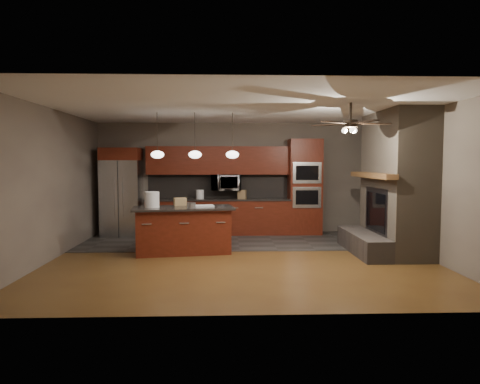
{
  "coord_description": "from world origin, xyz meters",
  "views": [
    {
      "loc": [
        -0.31,
        -7.93,
        1.81
      ],
      "look_at": [
        0.0,
        0.6,
        1.21
      ],
      "focal_mm": 32.0,
      "sensor_mm": 36.0,
      "label": 1
    }
  ],
  "objects_px": {
    "counter_bucket": "(200,194)",
    "cardboard_box": "(180,202)",
    "white_bucket": "(152,200)",
    "counter_box": "(242,194)",
    "paint_can": "(191,205)",
    "microwave": "(226,183)",
    "kitchen_island": "(183,230)",
    "oven_tower": "(305,187)",
    "refrigerator": "(122,192)",
    "paint_tray": "(204,206)"
  },
  "relations": [
    {
      "from": "oven_tower",
      "to": "counter_box",
      "type": "bearing_deg",
      "value": -178.45
    },
    {
      "from": "microwave",
      "to": "paint_tray",
      "type": "distance_m",
      "value": 2.28
    },
    {
      "from": "paint_can",
      "to": "paint_tray",
      "type": "height_order",
      "value": "paint_can"
    },
    {
      "from": "paint_tray",
      "to": "counter_bucket",
      "type": "height_order",
      "value": "counter_bucket"
    },
    {
      "from": "microwave",
      "to": "counter_box",
      "type": "bearing_deg",
      "value": -14.09
    },
    {
      "from": "microwave",
      "to": "kitchen_island",
      "type": "distance_m",
      "value": 2.51
    },
    {
      "from": "counter_bucket",
      "to": "cardboard_box",
      "type": "bearing_deg",
      "value": -99.26
    },
    {
      "from": "counter_box",
      "to": "white_bucket",
      "type": "bearing_deg",
      "value": -116.24
    },
    {
      "from": "refrigerator",
      "to": "counter_box",
      "type": "bearing_deg",
      "value": 0.6
    },
    {
      "from": "cardboard_box",
      "to": "microwave",
      "type": "bearing_deg",
      "value": 47.57
    },
    {
      "from": "oven_tower",
      "to": "refrigerator",
      "type": "distance_m",
      "value": 4.54
    },
    {
      "from": "oven_tower",
      "to": "counter_bucket",
      "type": "height_order",
      "value": "oven_tower"
    },
    {
      "from": "white_bucket",
      "to": "microwave",
      "type": "bearing_deg",
      "value": 57.35
    },
    {
      "from": "microwave",
      "to": "refrigerator",
      "type": "relative_size",
      "value": 0.34
    },
    {
      "from": "kitchen_island",
      "to": "counter_box",
      "type": "relative_size",
      "value": 9.47
    },
    {
      "from": "paint_can",
      "to": "cardboard_box",
      "type": "height_order",
      "value": "cardboard_box"
    },
    {
      "from": "refrigerator",
      "to": "cardboard_box",
      "type": "relative_size",
      "value": 8.76
    },
    {
      "from": "counter_box",
      "to": "oven_tower",
      "type": "bearing_deg",
      "value": 15.77
    },
    {
      "from": "microwave",
      "to": "oven_tower",
      "type": "bearing_deg",
      "value": -1.66
    },
    {
      "from": "paint_can",
      "to": "counter_bucket",
      "type": "distance_m",
      "value": 2.37
    },
    {
      "from": "kitchen_island",
      "to": "counter_box",
      "type": "distance_m",
      "value": 2.51
    },
    {
      "from": "cardboard_box",
      "to": "counter_bucket",
      "type": "bearing_deg",
      "value": 64.84
    },
    {
      "from": "counter_box",
      "to": "cardboard_box",
      "type": "bearing_deg",
      "value": -112.57
    },
    {
      "from": "white_bucket",
      "to": "counter_bucket",
      "type": "height_order",
      "value": "white_bucket"
    },
    {
      "from": "cardboard_box",
      "to": "counter_box",
      "type": "distance_m",
      "value": 2.25
    },
    {
      "from": "paint_can",
      "to": "cardboard_box",
      "type": "xyz_separation_m",
      "value": [
        -0.27,
        0.52,
        0.02
      ]
    },
    {
      "from": "paint_can",
      "to": "paint_tray",
      "type": "distance_m",
      "value": 0.32
    },
    {
      "from": "oven_tower",
      "to": "white_bucket",
      "type": "relative_size",
      "value": 7.68
    },
    {
      "from": "microwave",
      "to": "counter_bucket",
      "type": "bearing_deg",
      "value": -175.59
    },
    {
      "from": "paint_tray",
      "to": "counter_bucket",
      "type": "relative_size",
      "value": 1.63
    },
    {
      "from": "microwave",
      "to": "paint_tray",
      "type": "xyz_separation_m",
      "value": [
        -0.44,
        -2.21,
        -0.36
      ]
    },
    {
      "from": "counter_bucket",
      "to": "oven_tower",
      "type": "bearing_deg",
      "value": -0.16
    },
    {
      "from": "paint_tray",
      "to": "cardboard_box",
      "type": "distance_m",
      "value": 0.6
    },
    {
      "from": "cardboard_box",
      "to": "paint_can",
      "type": "bearing_deg",
      "value": -78.23
    },
    {
      "from": "counter_bucket",
      "to": "paint_tray",
      "type": "bearing_deg",
      "value": -84.39
    },
    {
      "from": "counter_bucket",
      "to": "counter_box",
      "type": "bearing_deg",
      "value": -2.74
    },
    {
      "from": "paint_tray",
      "to": "counter_bucket",
      "type": "bearing_deg",
      "value": 84.45
    },
    {
      "from": "microwave",
      "to": "white_bucket",
      "type": "height_order",
      "value": "microwave"
    },
    {
      "from": "counter_bucket",
      "to": "microwave",
      "type": "bearing_deg",
      "value": 4.41
    },
    {
      "from": "paint_can",
      "to": "white_bucket",
      "type": "bearing_deg",
      "value": 169.75
    },
    {
      "from": "white_bucket",
      "to": "oven_tower",
      "type": "bearing_deg",
      "value": 32.89
    },
    {
      "from": "refrigerator",
      "to": "counter_bucket",
      "type": "relative_size",
      "value": 9.74
    },
    {
      "from": "oven_tower",
      "to": "paint_can",
      "type": "distance_m",
      "value": 3.56
    },
    {
      "from": "white_bucket",
      "to": "paint_can",
      "type": "bearing_deg",
      "value": -10.25
    },
    {
      "from": "paint_can",
      "to": "oven_tower",
      "type": "bearing_deg",
      "value": 41.69
    },
    {
      "from": "white_bucket",
      "to": "counter_box",
      "type": "bearing_deg",
      "value": 49.53
    },
    {
      "from": "refrigerator",
      "to": "white_bucket",
      "type": "bearing_deg",
      "value": -62.89
    },
    {
      "from": "refrigerator",
      "to": "counter_bucket",
      "type": "distance_m",
      "value": 1.92
    },
    {
      "from": "white_bucket",
      "to": "counter_bucket",
      "type": "xyz_separation_m",
      "value": [
        0.81,
        2.23,
        -0.06
      ]
    },
    {
      "from": "white_bucket",
      "to": "cardboard_box",
      "type": "xyz_separation_m",
      "value": [
        0.51,
        0.38,
        -0.08
      ]
    }
  ]
}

